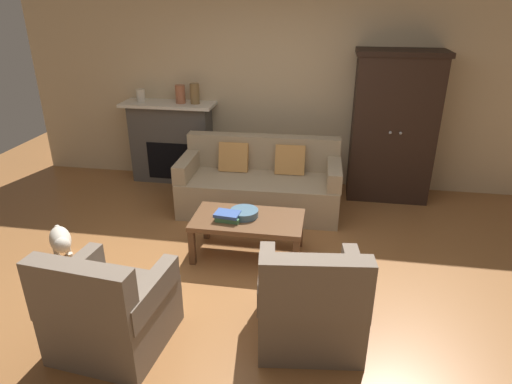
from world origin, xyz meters
TOP-DOWN VIEW (x-y plane):
  - ground_plane at (0.00, 0.00)m, footprint 9.60×9.60m
  - back_wall at (0.00, 2.55)m, footprint 7.20×0.10m
  - fireplace at (-1.55, 2.30)m, footprint 1.26×0.48m
  - armoire at (1.40, 2.22)m, footprint 1.06×0.57m
  - couch at (-0.18, 1.55)m, footprint 1.94×0.90m
  - coffee_table at (-0.13, 0.47)m, footprint 1.10×0.60m
  - fruit_bowl at (-0.17, 0.50)m, footprint 0.28×0.28m
  - book_stack at (-0.31, 0.39)m, footprint 0.27×0.20m
  - mantel_vase_cream at (-1.93, 2.28)m, footprint 0.12×0.12m
  - mantel_vase_terracotta at (-1.37, 2.28)m, footprint 0.13×0.13m
  - mantel_vase_bronze at (-1.17, 2.28)m, footprint 0.13×0.13m
  - armchair_near_left at (-0.90, -0.98)m, footprint 0.85×0.85m
  - armchair_near_right at (0.56, -0.65)m, footprint 0.86×0.86m
  - dog at (-1.91, 0.00)m, footprint 0.42×0.48m

SIDE VIEW (x-z plane):
  - ground_plane at x=0.00m, z-range 0.00..0.00m
  - dog at x=-1.91m, z-range 0.05..0.44m
  - armchair_near_left at x=-0.90m, z-range -0.12..0.76m
  - armchair_near_right at x=0.56m, z-range -0.12..0.76m
  - couch at x=-0.18m, z-range -0.11..0.75m
  - coffee_table at x=-0.13m, z-range 0.16..0.58m
  - fruit_bowl at x=-0.17m, z-range 0.42..0.49m
  - book_stack at x=-0.31m, z-range 0.42..0.50m
  - fireplace at x=-1.55m, z-range 0.01..1.13m
  - armoire at x=1.40m, z-range 0.00..1.87m
  - mantel_vase_cream at x=-1.93m, z-range 1.12..1.29m
  - mantel_vase_terracotta at x=-1.37m, z-range 1.12..1.36m
  - mantel_vase_bronze at x=-1.17m, z-range 1.12..1.39m
  - back_wall at x=0.00m, z-range 0.00..2.80m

